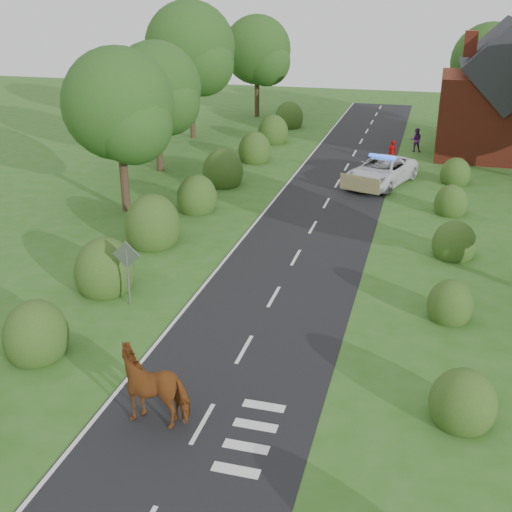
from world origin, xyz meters
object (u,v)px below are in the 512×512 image
(pedestrian_red, at_px, (392,152))
(police_van, at_px, (381,171))
(pedestrian_purple, at_px, (416,140))
(cow, at_px, (156,388))
(road_sign, at_px, (127,264))

(pedestrian_red, bearing_deg, police_van, 61.96)
(police_van, distance_m, pedestrian_purple, 9.37)
(police_van, bearing_deg, cow, -80.28)
(cow, height_order, pedestrian_purple, cow)
(road_sign, bearing_deg, police_van, 67.99)
(police_van, bearing_deg, pedestrian_purple, 98.47)
(police_van, xyz_separation_m, pedestrian_red, (0.25, 5.13, -0.02))
(cow, distance_m, pedestrian_red, 29.89)
(road_sign, relative_size, pedestrian_purple, 1.50)
(pedestrian_purple, bearing_deg, road_sign, 70.50)
(road_sign, xyz_separation_m, police_van, (7.50, 18.54, -0.84))
(pedestrian_red, relative_size, pedestrian_purple, 0.94)
(police_van, height_order, pedestrian_purple, police_van)
(police_van, bearing_deg, road_sign, -93.46)
(road_sign, height_order, pedestrian_purple, road_sign)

